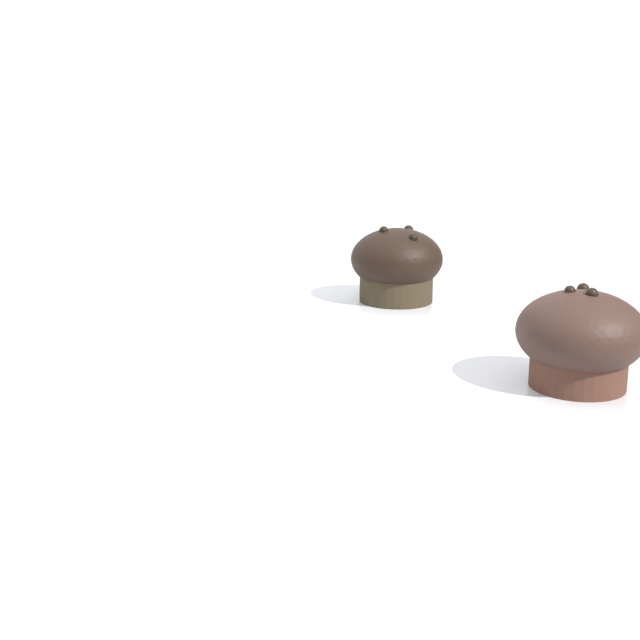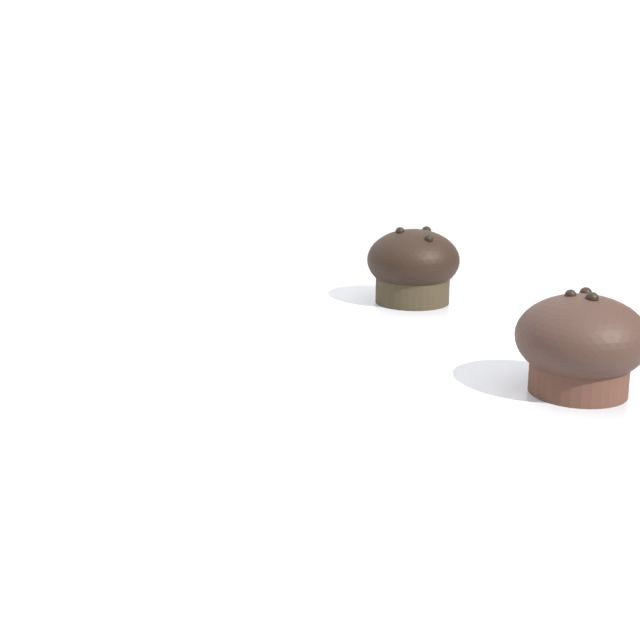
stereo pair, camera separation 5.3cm
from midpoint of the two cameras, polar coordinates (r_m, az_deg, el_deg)
wall_back at (r=1.28m, az=-16.89°, el=1.01°), size 3.20×0.10×1.80m
muffin_front_center at (r=0.75m, az=18.33°, el=-1.53°), size 0.11×0.11×0.09m
muffin_back_right at (r=1.02m, az=7.47°, el=3.40°), size 0.10×0.10×0.09m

